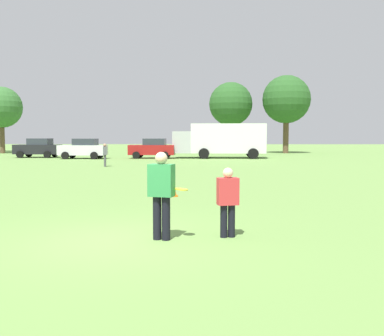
{
  "coord_description": "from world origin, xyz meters",
  "views": [
    {
      "loc": [
        1.6,
        -8.87,
        2.14
      ],
      "look_at": [
        1.38,
        3.07,
        1.26
      ],
      "focal_mm": 41.91,
      "sensor_mm": 36.0,
      "label": 1
    }
  ],
  "objects_px": {
    "parked_car_near_left": "(38,148)",
    "bystander_sideline_watcher": "(105,154)",
    "player_thrower": "(161,191)",
    "frisbee": "(181,189)",
    "box_truck": "(221,139)",
    "parked_car_mid_left": "(83,149)",
    "player_defender": "(228,198)",
    "parked_car_center": "(153,148)",
    "traffic_cone": "(173,190)"
  },
  "relations": [
    {
      "from": "parked_car_mid_left",
      "to": "parked_car_center",
      "type": "xyz_separation_m",
      "value": [
        6.2,
        0.85,
        0.0
      ]
    },
    {
      "from": "player_defender",
      "to": "parked_car_center",
      "type": "relative_size",
      "value": 0.34
    },
    {
      "from": "parked_car_near_left",
      "to": "parked_car_center",
      "type": "xyz_separation_m",
      "value": [
        11.1,
        -1.28,
        0.0
      ]
    },
    {
      "from": "player_thrower",
      "to": "parked_car_center",
      "type": "xyz_separation_m",
      "value": [
        -3.62,
        32.2,
        -0.09
      ]
    },
    {
      "from": "player_defender",
      "to": "parked_car_mid_left",
      "type": "height_order",
      "value": "parked_car_mid_left"
    },
    {
      "from": "player_thrower",
      "to": "parked_car_center",
      "type": "height_order",
      "value": "parked_car_center"
    },
    {
      "from": "player_defender",
      "to": "frisbee",
      "type": "relative_size",
      "value": 5.39
    },
    {
      "from": "frisbee",
      "to": "parked_car_center",
      "type": "relative_size",
      "value": 0.06
    },
    {
      "from": "parked_car_near_left",
      "to": "parked_car_mid_left",
      "type": "bearing_deg",
      "value": -23.5
    },
    {
      "from": "frisbee",
      "to": "traffic_cone",
      "type": "height_order",
      "value": "frisbee"
    },
    {
      "from": "parked_car_near_left",
      "to": "box_truck",
      "type": "xyz_separation_m",
      "value": [
        17.45,
        -0.9,
        0.83
      ]
    },
    {
      "from": "parked_car_near_left",
      "to": "parked_car_mid_left",
      "type": "distance_m",
      "value": 5.34
    },
    {
      "from": "player_thrower",
      "to": "traffic_cone",
      "type": "bearing_deg",
      "value": 91.38
    },
    {
      "from": "player_thrower",
      "to": "box_truck",
      "type": "xyz_separation_m",
      "value": [
        2.73,
        32.58,
        0.74
      ]
    },
    {
      "from": "player_defender",
      "to": "parked_car_center",
      "type": "bearing_deg",
      "value": 98.87
    },
    {
      "from": "bystander_sideline_watcher",
      "to": "parked_car_center",
      "type": "bearing_deg",
      "value": 79.48
    },
    {
      "from": "player_thrower",
      "to": "parked_car_center",
      "type": "distance_m",
      "value": 32.4
    },
    {
      "from": "traffic_cone",
      "to": "parked_car_near_left",
      "type": "height_order",
      "value": "parked_car_near_left"
    },
    {
      "from": "parked_car_near_left",
      "to": "parked_car_center",
      "type": "height_order",
      "value": "same"
    },
    {
      "from": "player_defender",
      "to": "box_truck",
      "type": "xyz_separation_m",
      "value": [
        1.37,
        32.32,
        0.93
      ]
    },
    {
      "from": "traffic_cone",
      "to": "player_thrower",
      "type": "bearing_deg",
      "value": -88.62
    },
    {
      "from": "box_truck",
      "to": "bystander_sideline_watcher",
      "type": "xyz_separation_m",
      "value": [
        -8.4,
        -11.44,
        -0.86
      ]
    },
    {
      "from": "box_truck",
      "to": "bystander_sideline_watcher",
      "type": "height_order",
      "value": "box_truck"
    },
    {
      "from": "bystander_sideline_watcher",
      "to": "parked_car_near_left",
      "type": "bearing_deg",
      "value": 126.23
    },
    {
      "from": "frisbee",
      "to": "box_truck",
      "type": "relative_size",
      "value": 0.03
    },
    {
      "from": "traffic_cone",
      "to": "box_truck",
      "type": "distance_m",
      "value": 26.27
    },
    {
      "from": "parked_car_near_left",
      "to": "bystander_sideline_watcher",
      "type": "bearing_deg",
      "value": -53.77
    },
    {
      "from": "parked_car_near_left",
      "to": "bystander_sideline_watcher",
      "type": "xyz_separation_m",
      "value": [
        9.04,
        -12.34,
        -0.04
      ]
    },
    {
      "from": "bystander_sideline_watcher",
      "to": "frisbee",
      "type": "bearing_deg",
      "value": -73.96
    },
    {
      "from": "traffic_cone",
      "to": "parked_car_center",
      "type": "distance_m",
      "value": 25.93
    },
    {
      "from": "parked_car_center",
      "to": "box_truck",
      "type": "xyz_separation_m",
      "value": [
        6.35,
        0.39,
        0.83
      ]
    },
    {
      "from": "player_thrower",
      "to": "bystander_sideline_watcher",
      "type": "height_order",
      "value": "player_thrower"
    },
    {
      "from": "player_thrower",
      "to": "bystander_sideline_watcher",
      "type": "xyz_separation_m",
      "value": [
        -5.67,
        21.14,
        -0.12
      ]
    },
    {
      "from": "frisbee",
      "to": "traffic_cone",
      "type": "relative_size",
      "value": 0.57
    },
    {
      "from": "frisbee",
      "to": "bystander_sideline_watcher",
      "type": "relative_size",
      "value": 0.17
    },
    {
      "from": "bystander_sideline_watcher",
      "to": "traffic_cone",
      "type": "bearing_deg",
      "value": -69.33
    },
    {
      "from": "parked_car_mid_left",
      "to": "player_defender",
      "type": "bearing_deg",
      "value": -70.22
    },
    {
      "from": "box_truck",
      "to": "parked_car_mid_left",
      "type": "bearing_deg",
      "value": -174.38
    },
    {
      "from": "player_thrower",
      "to": "parked_car_mid_left",
      "type": "height_order",
      "value": "parked_car_mid_left"
    },
    {
      "from": "parked_car_near_left",
      "to": "frisbee",
      "type": "bearing_deg",
      "value": -65.69
    },
    {
      "from": "parked_car_mid_left",
      "to": "box_truck",
      "type": "xyz_separation_m",
      "value": [
        12.55,
        1.23,
        0.83
      ]
    },
    {
      "from": "frisbee",
      "to": "traffic_cone",
      "type": "bearing_deg",
      "value": 94.93
    },
    {
      "from": "frisbee",
      "to": "parked_car_near_left",
      "type": "bearing_deg",
      "value": 114.31
    },
    {
      "from": "player_defender",
      "to": "frisbee",
      "type": "xyz_separation_m",
      "value": [
        -0.96,
        -0.26,
        0.22
      ]
    },
    {
      "from": "parked_car_center",
      "to": "box_truck",
      "type": "distance_m",
      "value": 6.42
    },
    {
      "from": "frisbee",
      "to": "box_truck",
      "type": "xyz_separation_m",
      "value": [
        2.32,
        32.59,
        0.71
      ]
    },
    {
      "from": "player_thrower",
      "to": "parked_car_mid_left",
      "type": "distance_m",
      "value": 32.85
    },
    {
      "from": "player_defender",
      "to": "bystander_sideline_watcher",
      "type": "height_order",
      "value": "bystander_sideline_watcher"
    },
    {
      "from": "parked_car_center",
      "to": "bystander_sideline_watcher",
      "type": "relative_size",
      "value": 2.71
    },
    {
      "from": "box_truck",
      "to": "frisbee",
      "type": "bearing_deg",
      "value": -94.08
    }
  ]
}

